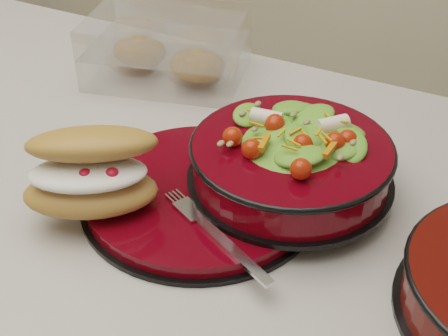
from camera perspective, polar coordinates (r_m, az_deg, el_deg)
The scene contains 5 objects.
dinner_plate at distance 0.71m, azimuth -2.15°, elevation -2.39°, with size 0.27×0.27×0.02m.
salad_bowl at distance 0.70m, azimuth 6.20°, elevation 1.25°, with size 0.24×0.24×0.10m.
croissant at distance 0.67m, azimuth -11.98°, elevation -0.39°, with size 0.16×0.16×0.09m.
fork at distance 0.64m, azimuth -0.53°, elevation -6.28°, with size 0.15×0.08×0.00m.
pastry_box at distance 0.96m, azimuth -5.20°, elevation 10.83°, with size 0.26×0.22×0.09m.
Camera 1 is at (0.39, -0.49, 1.35)m, focal length 50.00 mm.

